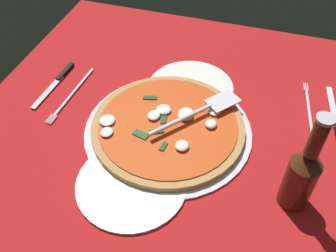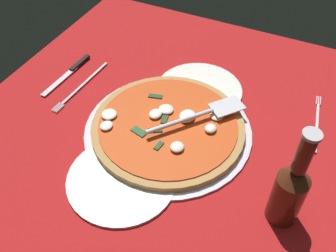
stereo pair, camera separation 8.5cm
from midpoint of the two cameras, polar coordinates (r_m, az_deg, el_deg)
The scene contains 10 objects.
ground_plane at distance 87.40cm, azimuth -1.65°, elevation -0.41°, with size 94.92×94.92×0.80cm, color #A81819.
checker_pattern at distance 87.08cm, azimuth -1.66°, elevation -0.21°, with size 94.92×94.92×0.10cm.
pizza_pan at distance 85.62cm, azimuth -2.82°, elevation -0.81°, with size 37.83×37.83×0.87cm, color silver.
dinner_plate_left at distance 96.17cm, azimuth 1.16°, elevation 5.64°, with size 21.62×21.62×1.00cm, color white.
dinner_plate_right at distance 76.99cm, azimuth -8.67°, elevation -8.83°, with size 22.32×22.32×1.00cm, color white.
pizza at distance 84.64cm, azimuth -2.88°, elevation -0.17°, with size 34.48×34.48×3.02cm.
pizza_server at distance 84.32cm, azimuth 1.74°, elevation 2.01°, with size 20.20×17.40×1.00cm.
place_setting_near at distance 101.07cm, azimuth -17.73°, elevation 5.33°, with size 23.37×14.78×1.40cm.
place_setting_far at distance 94.71cm, azimuth 19.94°, elevation 1.39°, with size 20.40×14.99×1.40cm.
beer_bottle at distance 70.43cm, azimuth 16.37°, elevation -7.29°, with size 5.76×5.76×22.75cm.
Camera 1 is at (58.25, 16.31, 62.95)cm, focal length 40.35 mm.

